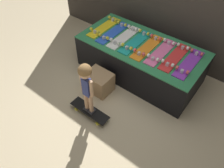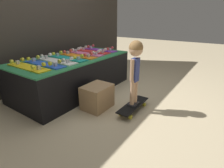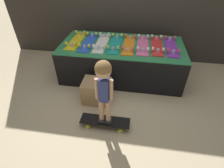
{
  "view_description": "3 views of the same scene",
  "coord_description": "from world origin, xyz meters",
  "px_view_note": "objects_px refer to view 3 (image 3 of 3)",
  "views": [
    {
      "loc": [
        1.37,
        -1.88,
        2.66
      ],
      "look_at": [
        0.02,
        -0.14,
        0.35
      ],
      "focal_mm": 35.0,
      "sensor_mm": 36.0,
      "label": 1
    },
    {
      "loc": [
        -2.01,
        -1.54,
        1.22
      ],
      "look_at": [
        -0.07,
        -0.21,
        0.32
      ],
      "focal_mm": 28.0,
      "sensor_mm": 36.0,
      "label": 2
    },
    {
      "loc": [
        0.25,
        -2.02,
        1.82
      ],
      "look_at": [
        -0.05,
        -0.14,
        0.36
      ],
      "focal_mm": 28.0,
      "sensor_mm": 36.0,
      "label": 3
    }
  ],
  "objects_px": {
    "skateboard_yellow_on_rack": "(76,40)",
    "skateboard_red_on_rack": "(157,45)",
    "skateboard_pink_on_rack": "(143,45)",
    "skateboard_purple_on_rack": "(171,46)",
    "child": "(104,82)",
    "skateboard_teal_on_rack": "(115,43)",
    "skateboard_on_floor": "(105,121)",
    "skateboard_white_on_rack": "(102,42)",
    "storage_box": "(97,91)",
    "skateboard_blue_on_rack": "(89,42)",
    "skateboard_orange_on_rack": "(129,44)"
  },
  "relations": [
    {
      "from": "skateboard_teal_on_rack",
      "to": "child",
      "type": "height_order",
      "value": "child"
    },
    {
      "from": "skateboard_pink_on_rack",
      "to": "skateboard_on_floor",
      "type": "relative_size",
      "value": 1.17
    },
    {
      "from": "skateboard_pink_on_rack",
      "to": "child",
      "type": "bearing_deg",
      "value": -108.39
    },
    {
      "from": "skateboard_white_on_rack",
      "to": "skateboard_red_on_rack",
      "type": "distance_m",
      "value": 0.9
    },
    {
      "from": "skateboard_yellow_on_rack",
      "to": "skateboard_teal_on_rack",
      "type": "height_order",
      "value": "same"
    },
    {
      "from": "skateboard_yellow_on_rack",
      "to": "skateboard_white_on_rack",
      "type": "distance_m",
      "value": 0.45
    },
    {
      "from": "skateboard_red_on_rack",
      "to": "storage_box",
      "type": "xyz_separation_m",
      "value": [
        -0.84,
        -0.77,
        -0.44
      ]
    },
    {
      "from": "skateboard_white_on_rack",
      "to": "skateboard_orange_on_rack",
      "type": "bearing_deg",
      "value": 0.42
    },
    {
      "from": "skateboard_white_on_rack",
      "to": "skateboard_red_on_rack",
      "type": "height_order",
      "value": "same"
    },
    {
      "from": "skateboard_white_on_rack",
      "to": "skateboard_on_floor",
      "type": "relative_size",
      "value": 1.17
    },
    {
      "from": "skateboard_on_floor",
      "to": "skateboard_pink_on_rack",
      "type": "bearing_deg",
      "value": 71.61
    },
    {
      "from": "skateboard_pink_on_rack",
      "to": "skateboard_purple_on_rack",
      "type": "relative_size",
      "value": 1.0
    },
    {
      "from": "skateboard_white_on_rack",
      "to": "skateboard_orange_on_rack",
      "type": "xyz_separation_m",
      "value": [
        0.45,
        0.0,
        0.0
      ]
    },
    {
      "from": "skateboard_on_floor",
      "to": "child",
      "type": "distance_m",
      "value": 0.63
    },
    {
      "from": "skateboard_yellow_on_rack",
      "to": "skateboard_blue_on_rack",
      "type": "height_order",
      "value": "same"
    },
    {
      "from": "skateboard_yellow_on_rack",
      "to": "skateboard_white_on_rack",
      "type": "xyz_separation_m",
      "value": [
        0.45,
        -0.03,
        0.0
      ]
    },
    {
      "from": "skateboard_pink_on_rack",
      "to": "skateboard_on_floor",
      "type": "bearing_deg",
      "value": -108.39
    },
    {
      "from": "child",
      "to": "skateboard_red_on_rack",
      "type": "bearing_deg",
      "value": 62.98
    },
    {
      "from": "skateboard_yellow_on_rack",
      "to": "child",
      "type": "height_order",
      "value": "child"
    },
    {
      "from": "skateboard_red_on_rack",
      "to": "skateboard_teal_on_rack",
      "type": "bearing_deg",
      "value": -176.73
    },
    {
      "from": "skateboard_blue_on_rack",
      "to": "skateboard_pink_on_rack",
      "type": "height_order",
      "value": "same"
    },
    {
      "from": "skateboard_yellow_on_rack",
      "to": "storage_box",
      "type": "xyz_separation_m",
      "value": [
        0.5,
        -0.76,
        -0.44
      ]
    },
    {
      "from": "storage_box",
      "to": "skateboard_on_floor",
      "type": "bearing_deg",
      "value": -65.68
    },
    {
      "from": "skateboard_teal_on_rack",
      "to": "child",
      "type": "distance_m",
      "value": 1.21
    },
    {
      "from": "skateboard_on_floor",
      "to": "skateboard_yellow_on_rack",
      "type": "bearing_deg",
      "value": 120.22
    },
    {
      "from": "child",
      "to": "storage_box",
      "type": "distance_m",
      "value": 0.74
    },
    {
      "from": "skateboard_on_floor",
      "to": "skateboard_red_on_rack",
      "type": "bearing_deg",
      "value": 63.07
    },
    {
      "from": "skateboard_red_on_rack",
      "to": "skateboard_purple_on_rack",
      "type": "height_order",
      "value": "same"
    },
    {
      "from": "skateboard_yellow_on_rack",
      "to": "skateboard_red_on_rack",
      "type": "xyz_separation_m",
      "value": [
        1.34,
        0.01,
        0.0
      ]
    },
    {
      "from": "skateboard_purple_on_rack",
      "to": "skateboard_on_floor",
      "type": "height_order",
      "value": "skateboard_purple_on_rack"
    },
    {
      "from": "skateboard_blue_on_rack",
      "to": "skateboard_red_on_rack",
      "type": "bearing_deg",
      "value": 2.43
    },
    {
      "from": "skateboard_orange_on_rack",
      "to": "skateboard_blue_on_rack",
      "type": "bearing_deg",
      "value": -179.42
    },
    {
      "from": "skateboard_on_floor",
      "to": "skateboard_orange_on_rack",
      "type": "bearing_deg",
      "value": 81.4
    },
    {
      "from": "skateboard_teal_on_rack",
      "to": "skateboard_orange_on_rack",
      "type": "bearing_deg",
      "value": -0.59
    },
    {
      "from": "skateboard_white_on_rack",
      "to": "skateboard_teal_on_rack",
      "type": "relative_size",
      "value": 1.0
    },
    {
      "from": "skateboard_teal_on_rack",
      "to": "skateboard_on_floor",
      "type": "height_order",
      "value": "skateboard_teal_on_rack"
    },
    {
      "from": "skateboard_teal_on_rack",
      "to": "skateboard_on_floor",
      "type": "bearing_deg",
      "value": -87.96
    },
    {
      "from": "skateboard_yellow_on_rack",
      "to": "skateboard_pink_on_rack",
      "type": "height_order",
      "value": "same"
    },
    {
      "from": "skateboard_yellow_on_rack",
      "to": "skateboard_pink_on_rack",
      "type": "distance_m",
      "value": 1.12
    },
    {
      "from": "skateboard_on_floor",
      "to": "storage_box",
      "type": "bearing_deg",
      "value": 114.32
    },
    {
      "from": "skateboard_teal_on_rack",
      "to": "skateboard_yellow_on_rack",
      "type": "bearing_deg",
      "value": 177.69
    },
    {
      "from": "skateboard_white_on_rack",
      "to": "skateboard_on_floor",
      "type": "height_order",
      "value": "skateboard_white_on_rack"
    },
    {
      "from": "skateboard_on_floor",
      "to": "storage_box",
      "type": "relative_size",
      "value": 1.58
    },
    {
      "from": "skateboard_yellow_on_rack",
      "to": "child",
      "type": "relative_size",
      "value": 0.85
    },
    {
      "from": "skateboard_yellow_on_rack",
      "to": "skateboard_on_floor",
      "type": "height_order",
      "value": "skateboard_yellow_on_rack"
    },
    {
      "from": "skateboard_pink_on_rack",
      "to": "skateboard_red_on_rack",
      "type": "distance_m",
      "value": 0.23
    },
    {
      "from": "skateboard_white_on_rack",
      "to": "child",
      "type": "relative_size",
      "value": 0.85
    },
    {
      "from": "skateboard_yellow_on_rack",
      "to": "skateboard_red_on_rack",
      "type": "distance_m",
      "value": 1.35
    },
    {
      "from": "skateboard_white_on_rack",
      "to": "skateboard_red_on_rack",
      "type": "relative_size",
      "value": 1.0
    },
    {
      "from": "skateboard_blue_on_rack",
      "to": "skateboard_orange_on_rack",
      "type": "height_order",
      "value": "same"
    }
  ]
}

